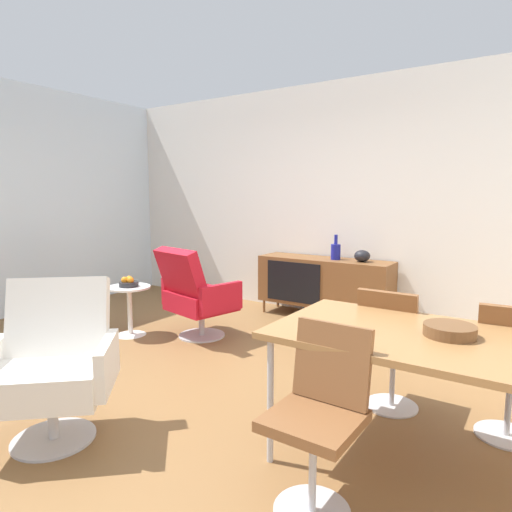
% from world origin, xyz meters
% --- Properties ---
extents(ground_plane, '(8.32, 8.32, 0.00)m').
position_xyz_m(ground_plane, '(0.00, 0.00, 0.00)').
color(ground_plane, brown).
extents(wall_back, '(6.80, 0.12, 2.80)m').
position_xyz_m(wall_back, '(0.00, 2.60, 1.40)').
color(wall_back, white).
rests_on(wall_back, ground_plane).
extents(sideboard, '(1.60, 0.45, 0.72)m').
position_xyz_m(sideboard, '(0.04, 2.30, 0.44)').
color(sideboard, brown).
rests_on(sideboard, ground_plane).
extents(vase_cobalt, '(0.11, 0.11, 0.29)m').
position_xyz_m(vase_cobalt, '(0.18, 2.30, 0.82)').
color(vase_cobalt, navy).
rests_on(vase_cobalt, sideboard).
extents(vase_sculptural_dark, '(0.18, 0.18, 0.13)m').
position_xyz_m(vase_sculptural_dark, '(0.50, 2.30, 0.79)').
color(vase_sculptural_dark, black).
rests_on(vase_sculptural_dark, sideboard).
extents(dining_table, '(1.60, 0.90, 0.74)m').
position_xyz_m(dining_table, '(1.74, -0.13, 0.70)').
color(dining_table, olive).
rests_on(dining_table, ground_plane).
extents(wooden_bowl_on_table, '(0.26, 0.26, 0.06)m').
position_xyz_m(wooden_bowl_on_table, '(1.83, -0.08, 0.77)').
color(wooden_bowl_on_table, brown).
rests_on(wooden_bowl_on_table, dining_table).
extents(dining_chair_front_left, '(0.41, 0.43, 0.86)m').
position_xyz_m(dining_chair_front_left, '(1.40, -0.69, 0.47)').
color(dining_chair_front_left, brown).
rests_on(dining_chair_front_left, ground_plane).
extents(dining_chair_back_left, '(0.40, 0.43, 0.86)m').
position_xyz_m(dining_chair_back_left, '(1.39, 0.43, 0.47)').
color(dining_chair_back_left, brown).
rests_on(dining_chair_back_left, ground_plane).
extents(dining_chair_back_right, '(0.43, 0.45, 0.86)m').
position_xyz_m(dining_chair_back_right, '(2.10, 0.43, 0.47)').
color(dining_chair_back_right, brown).
rests_on(dining_chair_back_right, ground_plane).
extents(lounge_chair_red, '(0.82, 0.77, 0.95)m').
position_xyz_m(lounge_chair_red, '(-0.74, 0.89, 0.47)').
color(lounge_chair_red, red).
rests_on(lounge_chair_red, ground_plane).
extents(armchair_black_shell, '(0.91, 0.91, 0.95)m').
position_xyz_m(armchair_black_shell, '(-0.22, -1.00, 0.47)').
color(armchair_black_shell, silver).
rests_on(armchair_black_shell, ground_plane).
extents(side_table_round, '(0.44, 0.44, 0.52)m').
position_xyz_m(side_table_round, '(-1.38, 0.58, 0.32)').
color(side_table_round, white).
rests_on(side_table_round, ground_plane).
extents(fruit_bowl, '(0.20, 0.20, 0.11)m').
position_xyz_m(fruit_bowl, '(-1.38, 0.57, 0.56)').
color(fruit_bowl, '#262628').
rests_on(fruit_bowl, side_table_round).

